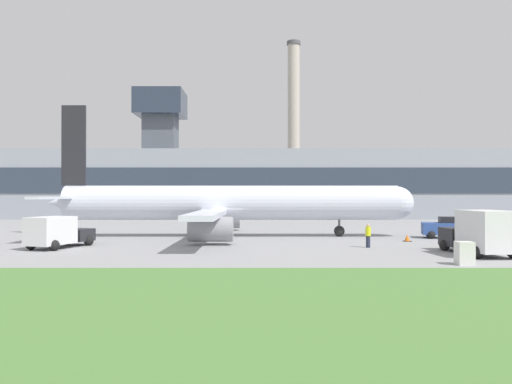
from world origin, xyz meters
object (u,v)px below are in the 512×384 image
pushback_tug (446,228)px  baggage_truck (478,233)px  airplane (223,204)px  ground_crew_person (365,235)px  fuel_truck (54,233)px

pushback_tug → baggage_truck: (-2.65, -11.81, 0.49)m
airplane → ground_crew_person: size_ratio=19.49×
ground_crew_person → pushback_tug: bearing=41.9°
airplane → fuel_truck: bearing=-138.0°
pushback_tug → ground_crew_person: pushback_tug is taller
pushback_tug → ground_crew_person: size_ratio=2.75×
pushback_tug → fuel_truck: size_ratio=0.83×
airplane → ground_crew_person: airplane is taller
airplane → pushback_tug: size_ratio=7.09×
ground_crew_person → airplane: bearing=138.0°
pushback_tug → baggage_truck: bearing=-102.7°
fuel_truck → ground_crew_person: bearing=1.1°
baggage_truck → ground_crew_person: (-5.70, 4.32, -0.47)m
ground_crew_person → baggage_truck: bearing=-37.2°
fuel_truck → ground_crew_person: 20.99m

